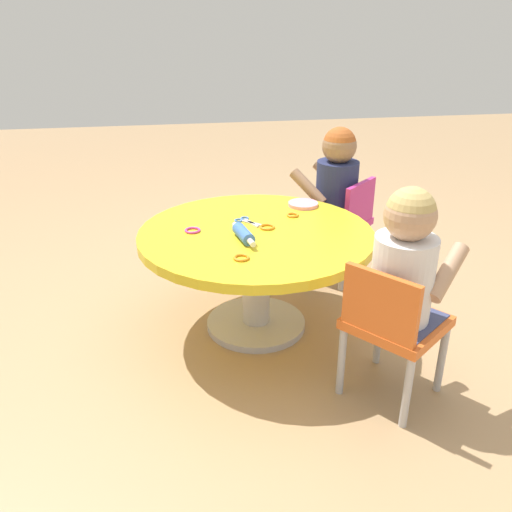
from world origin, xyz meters
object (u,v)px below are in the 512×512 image
Objects in this scene: craft_scissors at (246,221)px; seated_child_right at (336,179)px; craft_table at (256,252)px; child_chair_left at (392,324)px; child_chair_right at (340,222)px; rolling_pin at (243,234)px; seated_child_left at (405,261)px.

seated_child_right is at bearing -56.27° from craft_scissors.
seated_child_right is (0.46, -0.49, 0.17)m from craft_table.
child_chair_left is 1.04m from seated_child_right.
child_chair_right is 2.33× the size of rolling_pin.
craft_scissors is at bearing 120.12° from child_chair_right.
child_chair_left is 0.99m from child_chair_right.
seated_child_right is at bearing -4.57° from seated_child_left.
seated_child_left reaches higher than child_chair_right.
child_chair_right is 0.23m from seated_child_right.
seated_child_left and seated_child_right have the same top height.
seated_child_right reaches higher than rolling_pin.
child_chair_right is at bearing -137.44° from seated_child_right.
child_chair_left reaches higher than craft_table.
craft_table is 1.83× the size of child_chair_right.
seated_child_right is at bearing -47.00° from craft_table.
seated_child_left is 1.00× the size of seated_child_right.
craft_table is 4.26× the size of rolling_pin.
rolling_pin is (-0.52, 0.58, 0.18)m from child_chair_right.
craft_scissors is at bearing 12.48° from craft_table.
craft_table is at bearing 129.60° from child_chair_right.
seated_child_left is (0.02, -0.03, 0.23)m from child_chair_left.
seated_child_left reaches higher than craft_table.
craft_scissors is (0.11, 0.03, 0.10)m from craft_table.
craft_table is at bearing -167.52° from craft_scissors.
child_chair_left is 0.80m from craft_scissors.
craft_table is at bearing -36.93° from rolling_pin.
child_chair_right is at bearing -59.88° from craft_scissors.
rolling_pin is at bearing 134.42° from seated_child_right.
craft_table is at bearing 34.44° from child_chair_left.
seated_child_right is at bearing -6.24° from child_chair_left.
rolling_pin is at bearing 131.48° from child_chair_right.
child_chair_left is 0.23m from seated_child_left.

